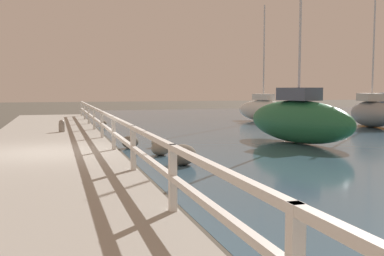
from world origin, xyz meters
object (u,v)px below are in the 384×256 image
(sailboat_white, at_px, (263,109))
(sailboat_green, at_px, (298,120))
(sailboat_gray, at_px, (371,112))
(mooring_bollard, at_px, (62,126))

(sailboat_white, bearing_deg, sailboat_green, -129.49)
(sailboat_green, bearing_deg, sailboat_gray, 22.81)
(sailboat_gray, xyz_separation_m, sailboat_white, (-3.64, 5.39, -0.03))
(sailboat_gray, bearing_deg, sailboat_white, 137.79)
(sailboat_green, xyz_separation_m, sailboat_white, (3.71, 10.58, -0.12))
(sailboat_green, distance_m, sailboat_gray, 9.00)
(sailboat_white, bearing_deg, sailboat_gray, -76.14)
(mooring_bollard, bearing_deg, sailboat_gray, 6.73)
(sailboat_green, xyz_separation_m, sailboat_gray, (7.35, 5.19, -0.09))
(sailboat_gray, distance_m, sailboat_white, 6.51)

